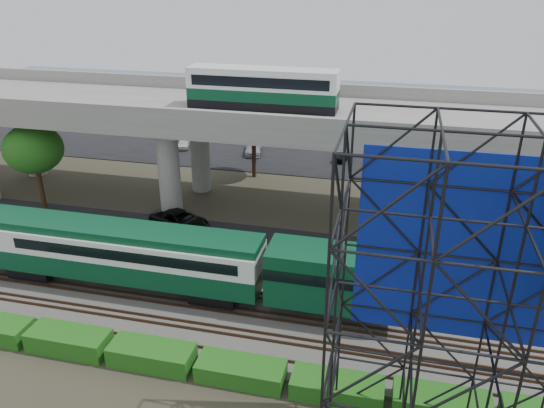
# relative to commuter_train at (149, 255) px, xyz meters

# --- Properties ---
(ground) EXTENTS (140.00, 140.00, 0.00)m
(ground) POSITION_rel_commuter_train_xyz_m (6.92, -2.00, -2.88)
(ground) COLOR #474233
(ground) RESTS_ON ground
(ballast_bed) EXTENTS (90.00, 12.00, 0.20)m
(ballast_bed) POSITION_rel_commuter_train_xyz_m (6.92, 0.00, -2.78)
(ballast_bed) COLOR slate
(ballast_bed) RESTS_ON ground
(service_road) EXTENTS (90.00, 5.00, 0.08)m
(service_road) POSITION_rel_commuter_train_xyz_m (6.92, 8.50, -2.84)
(service_road) COLOR black
(service_road) RESTS_ON ground
(parking_lot) EXTENTS (90.00, 18.00, 0.08)m
(parking_lot) POSITION_rel_commuter_train_xyz_m (6.92, 32.00, -2.84)
(parking_lot) COLOR black
(parking_lot) RESTS_ON ground
(harbor_water) EXTENTS (140.00, 40.00, 0.03)m
(harbor_water) POSITION_rel_commuter_train_xyz_m (6.92, 54.00, -2.87)
(harbor_water) COLOR #3E4E67
(harbor_water) RESTS_ON ground
(rail_tracks) EXTENTS (90.00, 9.52, 0.16)m
(rail_tracks) POSITION_rel_commuter_train_xyz_m (6.92, -0.00, -2.60)
(rail_tracks) COLOR #472D1E
(rail_tracks) RESTS_ON ballast_bed
(commuter_train) EXTENTS (29.30, 3.06, 4.30)m
(commuter_train) POSITION_rel_commuter_train_xyz_m (0.00, 0.00, 0.00)
(commuter_train) COLOR black
(commuter_train) RESTS_ON rail_tracks
(overpass) EXTENTS (80.00, 12.00, 12.40)m
(overpass) POSITION_rel_commuter_train_xyz_m (6.70, 14.00, 5.33)
(overpass) COLOR #9E9B93
(overpass) RESTS_ON ground
(scaffold_tower) EXTENTS (9.36, 6.36, 15.00)m
(scaffold_tower) POSITION_rel_commuter_train_xyz_m (17.46, -9.98, 4.59)
(scaffold_tower) COLOR black
(scaffold_tower) RESTS_ON ground
(hedge_strip) EXTENTS (34.60, 1.80, 1.20)m
(hedge_strip) POSITION_rel_commuter_train_xyz_m (7.93, -6.30, -2.32)
(hedge_strip) COLOR #135313
(hedge_strip) RESTS_ON ground
(trees) EXTENTS (40.94, 16.94, 7.69)m
(trees) POSITION_rel_commuter_train_xyz_m (2.26, 14.17, 2.69)
(trees) COLOR #382314
(trees) RESTS_ON ground
(suv) EXTENTS (5.87, 4.33, 1.48)m
(suv) POSITION_rel_commuter_train_xyz_m (-1.83, 9.12, -2.06)
(suv) COLOR black
(suv) RESTS_ON service_road
(parked_cars) EXTENTS (35.23, 9.50, 1.32)m
(parked_cars) POSITION_rel_commuter_train_xyz_m (7.58, 31.40, -2.20)
(parked_cars) COLOR silver
(parked_cars) RESTS_ON parking_lot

